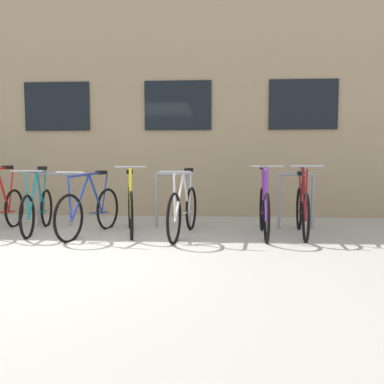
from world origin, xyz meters
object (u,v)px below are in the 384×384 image
object	(u,v)px
bicycle_yellow	(130,208)
bicycle_purple	(264,209)
bicycle_white	(184,210)
bicycle_blue	(90,210)
bicycle_teal	(38,208)
bicycle_maroon	(302,209)

from	to	relation	value
bicycle_yellow	bicycle_purple	bearing A→B (deg)	-3.42
bicycle_yellow	bicycle_purple	size ratio (longest dim) A/B	0.96
bicycle_white	bicycle_purple	distance (m)	1.19
bicycle_blue	bicycle_teal	distance (m)	0.92
bicycle_yellow	bicycle_blue	distance (m)	0.60
bicycle_teal	bicycle_purple	bearing A→B (deg)	-1.97
bicycle_blue	bicycle_maroon	bearing A→B (deg)	3.16
bicycle_yellow	bicycle_maroon	distance (m)	2.59
bicycle_white	bicycle_maroon	distance (m)	1.77
bicycle_maroon	bicycle_teal	xyz separation A→B (m)	(-4.05, 0.02, -0.01)
bicycle_maroon	bicycle_yellow	bearing A→B (deg)	179.54
bicycle_yellow	bicycle_teal	bearing A→B (deg)	-179.96
bicycle_maroon	bicycle_blue	xyz separation A→B (m)	(-3.16, -0.17, -0.01)
bicycle_teal	bicycle_maroon	bearing A→B (deg)	-0.28
bicycle_white	bicycle_maroon	world-z (taller)	bicycle_maroon
bicycle_white	bicycle_blue	world-z (taller)	bicycle_white
bicycle_white	bicycle_maroon	size ratio (longest dim) A/B	1.06
bicycle_white	bicycle_teal	distance (m)	2.30
bicycle_maroon	bicycle_teal	bearing A→B (deg)	179.72
bicycle_yellow	bicycle_maroon	world-z (taller)	bicycle_maroon
bicycle_yellow	bicycle_blue	xyz separation A→B (m)	(-0.57, -0.20, -0.01)
bicycle_yellow	bicycle_white	xyz separation A→B (m)	(0.83, -0.19, 0.00)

